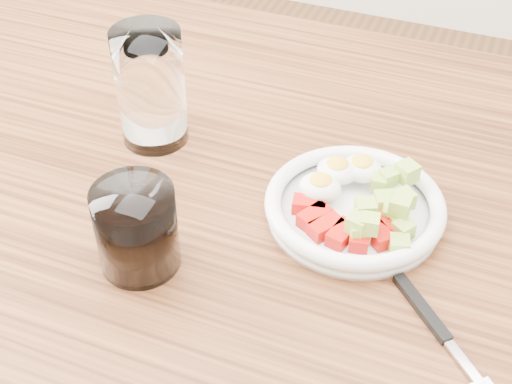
% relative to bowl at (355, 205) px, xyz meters
% --- Properties ---
extents(dining_table, '(1.50, 0.90, 0.77)m').
position_rel_bowl_xyz_m(dining_table, '(-0.09, -0.04, -0.12)').
color(dining_table, brown).
rests_on(dining_table, ground).
extents(bowl, '(0.19, 0.19, 0.05)m').
position_rel_bowl_xyz_m(bowl, '(0.00, 0.00, 0.00)').
color(bowl, white).
rests_on(bowl, dining_table).
extents(fork, '(0.13, 0.13, 0.01)m').
position_rel_bowl_xyz_m(fork, '(0.11, -0.12, -0.01)').
color(fork, black).
rests_on(fork, dining_table).
extents(water_glass, '(0.08, 0.08, 0.14)m').
position_rel_bowl_xyz_m(water_glass, '(-0.26, 0.05, 0.05)').
color(water_glass, white).
rests_on(water_glass, dining_table).
extents(coffee_glass, '(0.08, 0.08, 0.09)m').
position_rel_bowl_xyz_m(coffee_glass, '(-0.18, -0.14, 0.03)').
color(coffee_glass, white).
rests_on(coffee_glass, dining_table).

